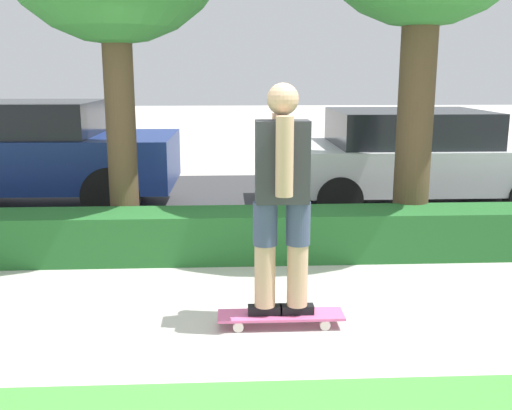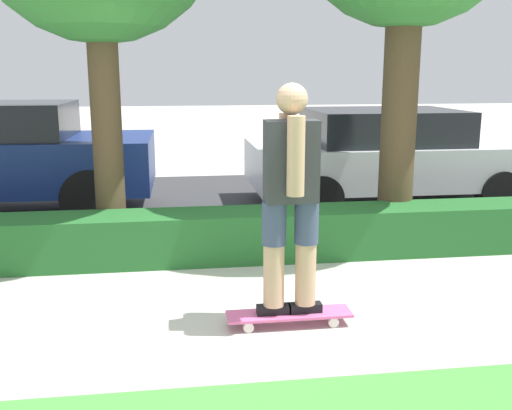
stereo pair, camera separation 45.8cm
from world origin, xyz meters
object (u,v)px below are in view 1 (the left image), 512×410
at_px(skater_person, 282,195).
at_px(skateboard, 281,316).
at_px(parked_car_middle, 413,156).
at_px(parked_car_front, 30,153).

bearing_deg(skater_person, skateboard, 90.00).
bearing_deg(parked_car_middle, skater_person, -119.23).
xyz_separation_m(parked_car_front, parked_car_middle, (5.40, 0.06, -0.09)).
xyz_separation_m(skateboard, parked_car_middle, (2.28, 4.12, 0.64)).
height_order(skater_person, parked_car_front, skater_person).
relative_size(skateboard, parked_car_front, 0.25).
bearing_deg(skater_person, parked_car_front, 127.44).
relative_size(skater_person, parked_car_front, 0.44).
xyz_separation_m(skater_person, parked_car_front, (-3.12, 4.07, -0.21)).
height_order(skateboard, skater_person, skater_person).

